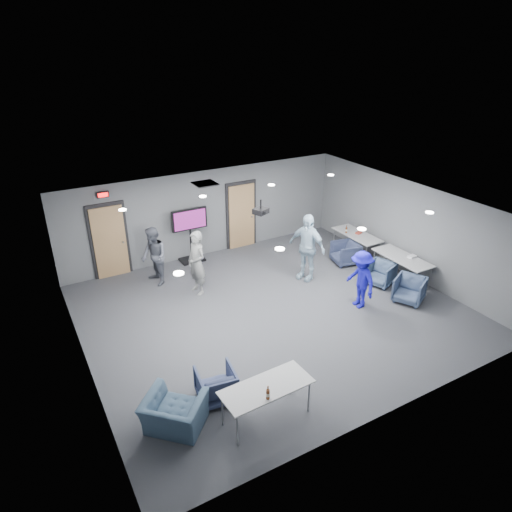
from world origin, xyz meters
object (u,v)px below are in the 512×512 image
chair_front_b (174,413)px  bottle_right (346,230)px  person_b (154,257)px  bottle_front (268,394)px  person_c (307,247)px  table_front_left (267,389)px  chair_front_a (216,384)px  person_a (197,263)px  table_right_b (402,259)px  projector (261,211)px  chair_right_b (380,273)px  chair_right_a (345,253)px  chair_right_c (409,290)px  table_right_a (357,236)px  person_d (361,280)px  tv_stand (190,232)px

chair_front_b → bottle_right: bottle_right is taller
person_b → bottle_front: (-0.02, -6.14, -0.00)m
person_c → table_front_left: size_ratio=1.16×
chair_front_a → table_front_left: size_ratio=0.43×
person_a → bottle_right: bearing=78.1°
chair_front_a → table_right_b: table_right_b is taller
person_c → projector: (-1.62, -0.23, 1.43)m
chair_right_b → chair_front_b: 7.17m
chair_front_a → projector: 4.48m
chair_right_a → bottle_front: 7.11m
chair_front_b → person_a: bearing=-73.7°
person_b → projector: bearing=41.6°
person_c → bottle_right: bearing=87.7°
chair_front_a → person_a: bearing=-100.1°
chair_right_c → table_right_a: size_ratio=0.44×
chair_right_c → bottle_front: size_ratio=2.76×
chair_right_a → table_front_left: size_ratio=0.44×
chair_right_c → table_right_a: (0.65, 2.84, 0.34)m
person_a → person_d: (3.31, -2.68, -0.12)m
chair_right_b → chair_front_b: bearing=-92.7°
bottle_right → table_front_left: bearing=-140.2°
person_a → chair_front_a: person_a is taller
bottle_right → projector: bearing=-165.4°
person_a → bottle_front: bearing=-20.9°
person_a → table_right_b: (5.26, -2.20, -0.20)m
table_front_left → bottle_right: bearing=37.6°
person_c → chair_right_b: bearing=28.9°
person_b → table_front_left: size_ratio=0.99×
table_right_b → chair_right_c: bearing=145.4°
table_right_b → bottle_right: bottle_right is taller
person_a → chair_front_b: size_ratio=1.75×
person_d → bottle_right: person_d is taller
chair_right_a → projector: bearing=-70.8°
person_b → chair_front_a: bearing=-11.2°
table_right_b → person_a: bearing=67.3°
chair_front_a → projector: bearing=-124.1°
tv_stand → projector: 3.34m
person_b → chair_right_c: bearing=46.6°
person_b → bottle_front: bearing=-6.1°
table_right_a → tv_stand: bearing=64.6°
person_d → table_right_a: (1.95, 2.38, -0.08)m
person_d → chair_front_a: person_d is taller
chair_right_b → bottle_front: bearing=-81.2°
person_d → table_right_b: 2.01m
chair_front_a → tv_stand: bearing=-99.8°
person_d → chair_right_c: bearing=75.1°
person_b → table_right_a: size_ratio=0.98×
person_a → chair_right_a: person_a is taller
chair_right_c → chair_front_b: 6.93m
person_c → chair_right_b: (1.61, -1.32, -0.65)m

